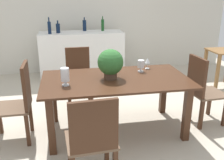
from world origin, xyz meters
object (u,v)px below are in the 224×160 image
at_px(chair_near_left, 92,138).
at_px(crystal_vase_center_near, 65,75).
at_px(wine_bottle_tall, 58,28).
at_px(dining_table, 116,87).
at_px(flower_centerpiece, 110,63).
at_px(side_table, 224,60).
at_px(crystal_vase_left, 141,65).
at_px(wine_bottle_amber, 49,27).
at_px(chair_head_end, 19,100).
at_px(chair_foot_end, 202,88).
at_px(wine_glass, 148,61).
at_px(chair_far_left, 79,74).
at_px(wine_bottle_dark, 103,25).
at_px(wine_bottle_green, 85,25).
at_px(kitchen_counter, 82,55).

xyz_separation_m(chair_near_left, crystal_vase_center_near, (-0.22, 0.84, 0.34)).
bearing_deg(wine_bottle_tall, dining_table, -72.29).
height_order(flower_centerpiece, crystal_vase_center_near, flower_centerpiece).
relative_size(dining_table, flower_centerpiece, 4.91).
relative_size(wine_bottle_tall, side_table, 0.34).
distance_m(crystal_vase_left, wine_bottle_amber, 2.38).
bearing_deg(wine_bottle_tall, chair_near_left, -84.44).
bearing_deg(wine_bottle_amber, chair_head_end, -97.83).
distance_m(crystal_vase_left, wine_bottle_tall, 2.36).
distance_m(chair_foot_end, wine_glass, 0.82).
bearing_deg(chair_far_left, flower_centerpiece, -71.68).
distance_m(dining_table, wine_bottle_dark, 2.47).
height_order(wine_bottle_green, wine_bottle_amber, wine_bottle_amber).
relative_size(wine_glass, wine_bottle_dark, 0.51).
xyz_separation_m(crystal_vase_center_near, wine_bottle_tall, (-0.10, 2.42, 0.21)).
relative_size(dining_table, wine_bottle_tall, 7.47).
xyz_separation_m(chair_near_left, kitchen_counter, (0.14, 3.31, -0.03)).
xyz_separation_m(wine_bottle_dark, wine_bottle_amber, (-1.08, -0.21, 0.00)).
bearing_deg(side_table, chair_near_left, -141.13).
bearing_deg(crystal_vase_left, wine_bottle_dark, 95.19).
bearing_deg(dining_table, flower_centerpiece, 175.11).
bearing_deg(flower_centerpiece, crystal_vase_center_near, -165.42).
xyz_separation_m(chair_head_end, chair_foot_end, (2.39, -0.01, -0.01)).
distance_m(chair_far_left, wine_bottle_dark, 1.67).
xyz_separation_m(chair_foot_end, side_table, (1.13, 1.23, 0.02)).
height_order(chair_foot_end, wine_bottle_amber, wine_bottle_amber).
bearing_deg(dining_table, wine_glass, 33.35).
relative_size(dining_table, wine_bottle_amber, 5.75).
bearing_deg(wine_bottle_amber, wine_bottle_green, 21.06).
height_order(kitchen_counter, wine_bottle_green, wine_bottle_green).
distance_m(chair_foot_end, wine_bottle_amber, 3.10).
distance_m(crystal_vase_center_near, wine_bottle_green, 2.66).
bearing_deg(chair_head_end, flower_centerpiece, 89.70).
bearing_deg(chair_head_end, side_table, 108.58).
xyz_separation_m(dining_table, chair_foot_end, (1.20, -0.01, -0.09)).
xyz_separation_m(chair_far_left, kitchen_counter, (0.15, 1.34, -0.02)).
bearing_deg(chair_foot_end, wine_bottle_green, 25.30).
bearing_deg(dining_table, chair_head_end, 179.95).
relative_size(flower_centerpiece, crystal_vase_left, 2.32).
bearing_deg(side_table, wine_bottle_amber, 163.02).
relative_size(flower_centerpiece, wine_bottle_dark, 1.25).
bearing_deg(chair_head_end, chair_foot_end, 89.28).
xyz_separation_m(wine_bottle_tall, wine_bottle_green, (0.55, 0.20, 0.02)).
xyz_separation_m(chair_head_end, chair_far_left, (0.77, 0.98, -0.02)).
relative_size(chair_foot_end, side_table, 1.31).
height_order(chair_near_left, wine_bottle_tall, wine_bottle_tall).
relative_size(wine_glass, wine_bottle_amber, 0.48).
bearing_deg(flower_centerpiece, kitchen_counter, 94.95).
bearing_deg(crystal_vase_center_near, wine_bottle_dark, 72.18).
height_order(chair_foot_end, chair_near_left, chair_foot_end).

